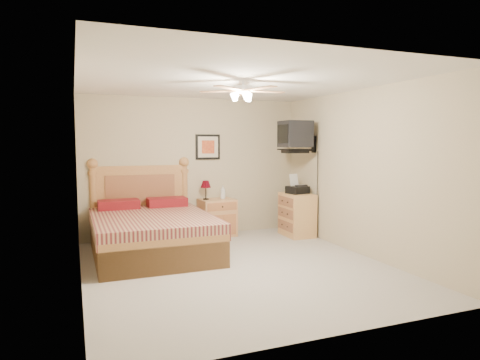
# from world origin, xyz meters

# --- Properties ---
(floor) EXTENTS (4.50, 4.50, 0.00)m
(floor) POSITION_xyz_m (0.00, 0.00, 0.00)
(floor) COLOR #A19A92
(floor) RESTS_ON ground
(ceiling) EXTENTS (4.00, 4.50, 0.04)m
(ceiling) POSITION_xyz_m (0.00, 0.00, 2.50)
(ceiling) COLOR white
(ceiling) RESTS_ON ground
(wall_back) EXTENTS (4.00, 0.04, 2.50)m
(wall_back) POSITION_xyz_m (0.00, 2.25, 1.25)
(wall_back) COLOR tan
(wall_back) RESTS_ON ground
(wall_front) EXTENTS (4.00, 0.04, 2.50)m
(wall_front) POSITION_xyz_m (0.00, -2.25, 1.25)
(wall_front) COLOR tan
(wall_front) RESTS_ON ground
(wall_left) EXTENTS (0.04, 4.50, 2.50)m
(wall_left) POSITION_xyz_m (-2.00, 0.00, 1.25)
(wall_left) COLOR tan
(wall_left) RESTS_ON ground
(wall_right) EXTENTS (0.04, 4.50, 2.50)m
(wall_right) POSITION_xyz_m (2.00, 0.00, 1.25)
(wall_right) COLOR tan
(wall_right) RESTS_ON ground
(bed) EXTENTS (1.71, 2.24, 1.44)m
(bed) POSITION_xyz_m (-0.96, 1.12, 0.72)
(bed) COLOR #A8743A
(bed) RESTS_ON ground
(nightstand) EXTENTS (0.65, 0.51, 0.67)m
(nightstand) POSITION_xyz_m (0.37, 2.00, 0.34)
(nightstand) COLOR #AE7A4B
(nightstand) RESTS_ON ground
(table_lamp) EXTENTS (0.24, 0.24, 0.34)m
(table_lamp) POSITION_xyz_m (0.17, 2.04, 0.85)
(table_lamp) COLOR #530511
(table_lamp) RESTS_ON nightstand
(lotion_bottle) EXTENTS (0.10, 0.10, 0.25)m
(lotion_bottle) POSITION_xyz_m (0.49, 2.03, 0.80)
(lotion_bottle) COLOR silver
(lotion_bottle) RESTS_ON nightstand
(framed_picture) EXTENTS (0.46, 0.04, 0.46)m
(framed_picture) POSITION_xyz_m (0.27, 2.23, 1.62)
(framed_picture) COLOR black
(framed_picture) RESTS_ON wall_back
(dresser) EXTENTS (0.47, 0.67, 0.78)m
(dresser) POSITION_xyz_m (1.73, 1.48, 0.39)
(dresser) COLOR tan
(dresser) RESTS_ON ground
(fax_machine) EXTENTS (0.39, 0.41, 0.35)m
(fax_machine) POSITION_xyz_m (1.72, 1.46, 0.96)
(fax_machine) COLOR black
(fax_machine) RESTS_ON dresser
(magazine_lower) EXTENTS (0.27, 0.32, 0.03)m
(magazine_lower) POSITION_xyz_m (1.73, 1.67, 0.79)
(magazine_lower) COLOR #B2A68B
(magazine_lower) RESTS_ON dresser
(magazine_upper) EXTENTS (0.21, 0.28, 0.02)m
(magazine_upper) POSITION_xyz_m (1.73, 1.66, 0.82)
(magazine_upper) COLOR gray
(magazine_upper) RESTS_ON magazine_lower
(wall_tv) EXTENTS (0.56, 0.46, 0.58)m
(wall_tv) POSITION_xyz_m (1.75, 1.34, 1.81)
(wall_tv) COLOR black
(wall_tv) RESTS_ON wall_right
(ceiling_fan) EXTENTS (1.14, 1.14, 0.28)m
(ceiling_fan) POSITION_xyz_m (0.00, -0.20, 2.36)
(ceiling_fan) COLOR white
(ceiling_fan) RESTS_ON ceiling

